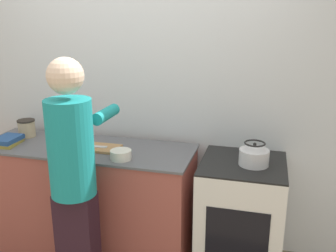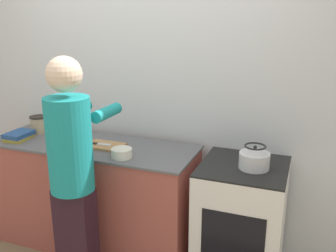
% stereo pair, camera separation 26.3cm
% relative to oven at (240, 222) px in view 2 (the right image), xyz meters
% --- Properties ---
extents(wall_back, '(8.00, 0.05, 2.60)m').
position_rel_oven_xyz_m(wall_back, '(-0.90, 0.38, 0.85)').
color(wall_back, silver).
rests_on(wall_back, ground_plane).
extents(counter, '(1.73, 0.61, 0.91)m').
position_rel_oven_xyz_m(counter, '(-1.24, -0.02, 0.01)').
color(counter, '#9E4C42').
rests_on(counter, ground_plane).
extents(oven, '(0.60, 0.62, 0.90)m').
position_rel_oven_xyz_m(oven, '(0.00, 0.00, 0.00)').
color(oven, silver).
rests_on(oven, ground_plane).
extents(person, '(0.34, 0.58, 1.67)m').
position_rel_oven_xyz_m(person, '(-1.06, -0.52, 0.48)').
color(person, black).
rests_on(person, ground_plane).
extents(cutting_board, '(0.29, 0.20, 0.02)m').
position_rel_oven_xyz_m(cutting_board, '(-1.09, -0.03, 0.47)').
color(cutting_board, '#A87A4C').
rests_on(cutting_board, counter).
extents(knife, '(0.19, 0.05, 0.01)m').
position_rel_oven_xyz_m(knife, '(-1.14, -0.04, 0.48)').
color(knife, silver).
rests_on(knife, cutting_board).
extents(kettle, '(0.21, 0.21, 0.17)m').
position_rel_oven_xyz_m(kettle, '(0.07, -0.02, 0.52)').
color(kettle, silver).
rests_on(kettle, oven).
extents(bowl_prep, '(0.15, 0.15, 0.07)m').
position_rel_oven_xyz_m(bowl_prep, '(-0.86, -0.19, 0.49)').
color(bowl_prep, silver).
rests_on(bowl_prep, counter).
extents(canister_jar, '(0.15, 0.15, 0.15)m').
position_rel_oven_xyz_m(canister_jar, '(-1.84, 0.09, 0.53)').
color(canister_jar, tan).
rests_on(canister_jar, counter).
extents(book_stack, '(0.19, 0.24, 0.06)m').
position_rel_oven_xyz_m(book_stack, '(-1.86, -0.13, 0.49)').
color(book_stack, olive).
rests_on(book_stack, counter).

